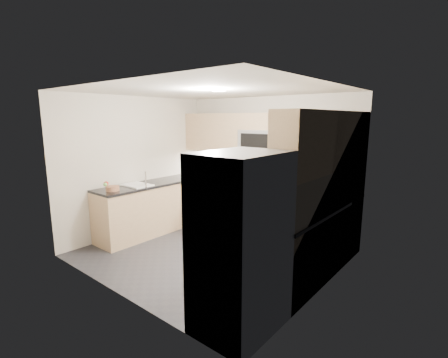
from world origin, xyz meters
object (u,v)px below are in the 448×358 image
gas_range (256,209)px  utensil_bowl (320,188)px  microwave (261,141)px  cutting_board (219,178)px  fruit_basket (113,188)px  refrigerator (241,243)px

gas_range → utensil_bowl: (1.22, 0.01, 0.55)m
microwave → cutting_board: 1.13m
cutting_board → fruit_basket: bearing=-108.1°
microwave → fruit_basket: (-1.45, -2.15, -0.72)m
microwave → utensil_bowl: size_ratio=3.13×
refrigerator → utensil_bowl: (-0.23, 2.44, 0.11)m
utensil_bowl → fruit_basket: 3.36m
gas_range → microwave: (0.00, 0.12, 1.24)m
gas_range → cutting_board: size_ratio=2.15×
utensil_bowl → cutting_board: 2.04m
fruit_basket → cutting_board: bearing=71.9°
refrigerator → utensil_bowl: size_ratio=7.41×
microwave → refrigerator: (1.45, -2.55, -0.80)m
refrigerator → utensil_bowl: 2.45m
gas_range → refrigerator: size_ratio=0.51×
gas_range → utensil_bowl: bearing=0.5°
utensil_bowl → fruit_basket: size_ratio=1.14×
microwave → cutting_board: (-0.82, -0.22, -0.75)m
refrigerator → cutting_board: bearing=134.2°
refrigerator → cutting_board: size_ratio=4.25×
cutting_board → fruit_basket: (-0.63, -1.93, 0.03)m
refrigerator → gas_range: bearing=120.9°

